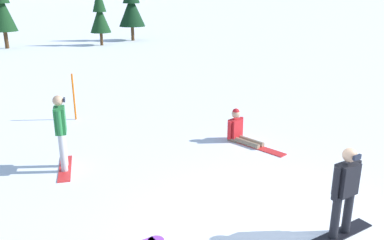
{
  "coord_description": "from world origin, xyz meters",
  "views": [
    {
      "loc": [
        -3.01,
        -5.41,
        4.13
      ],
      "look_at": [
        -0.61,
        3.72,
        1.0
      ],
      "focal_mm": 37.51,
      "sensor_mm": 36.0,
      "label": 1
    }
  ],
  "objects_px": {
    "snowboarder_midground": "(61,131)",
    "pine_tree_broad": "(1,5)",
    "trail_marker_pole": "(74,97)",
    "snowboarder_background": "(240,131)",
    "snowboarder_foreground": "(345,191)",
    "pine_tree_young": "(100,13)",
    "pine_tree_tall": "(131,5)"
  },
  "relations": [
    {
      "from": "trail_marker_pole",
      "to": "pine_tree_tall",
      "type": "distance_m",
      "value": 20.9
    },
    {
      "from": "pine_tree_tall",
      "to": "trail_marker_pole",
      "type": "bearing_deg",
      "value": -101.88
    },
    {
      "from": "snowboarder_midground",
      "to": "pine_tree_tall",
      "type": "distance_m",
      "value": 24.7
    },
    {
      "from": "pine_tree_young",
      "to": "pine_tree_broad",
      "type": "bearing_deg",
      "value": 179.39
    },
    {
      "from": "snowboarder_foreground",
      "to": "pine_tree_broad",
      "type": "bearing_deg",
      "value": 110.03
    },
    {
      "from": "snowboarder_background",
      "to": "pine_tree_young",
      "type": "height_order",
      "value": "pine_tree_young"
    },
    {
      "from": "snowboarder_foreground",
      "to": "pine_tree_young",
      "type": "xyz_separation_m",
      "value": [
        -2.87,
        25.95,
        1.47
      ]
    },
    {
      "from": "pine_tree_young",
      "to": "snowboarder_midground",
      "type": "bearing_deg",
      "value": -94.89
    },
    {
      "from": "snowboarder_foreground",
      "to": "snowboarder_background",
      "type": "distance_m",
      "value": 4.69
    },
    {
      "from": "snowboarder_midground",
      "to": "pine_tree_young",
      "type": "relative_size",
      "value": 0.42
    },
    {
      "from": "snowboarder_background",
      "to": "pine_tree_tall",
      "type": "xyz_separation_m",
      "value": [
        -0.22,
        23.61,
        2.5
      ]
    },
    {
      "from": "pine_tree_young",
      "to": "pine_tree_tall",
      "type": "height_order",
      "value": "pine_tree_tall"
    },
    {
      "from": "snowboarder_background",
      "to": "trail_marker_pole",
      "type": "bearing_deg",
      "value": 144.02
    },
    {
      "from": "pine_tree_broad",
      "to": "trail_marker_pole",
      "type": "bearing_deg",
      "value": -74.72
    },
    {
      "from": "snowboarder_foreground",
      "to": "pine_tree_tall",
      "type": "bearing_deg",
      "value": 90.54
    },
    {
      "from": "snowboarder_midground",
      "to": "snowboarder_background",
      "type": "xyz_separation_m",
      "value": [
        4.7,
        0.61,
        -0.65
      ]
    },
    {
      "from": "pine_tree_young",
      "to": "pine_tree_tall",
      "type": "bearing_deg",
      "value": 41.69
    },
    {
      "from": "snowboarder_foreground",
      "to": "snowboarder_midground",
      "type": "distance_m",
      "value": 6.24
    },
    {
      "from": "snowboarder_foreground",
      "to": "pine_tree_young",
      "type": "distance_m",
      "value": 26.15
    },
    {
      "from": "trail_marker_pole",
      "to": "snowboarder_background",
      "type": "bearing_deg",
      "value": -35.98
    },
    {
      "from": "snowboarder_midground",
      "to": "pine_tree_tall",
      "type": "bearing_deg",
      "value": 79.51
    },
    {
      "from": "snowboarder_midground",
      "to": "pine_tree_broad",
      "type": "bearing_deg",
      "value": 102.17
    },
    {
      "from": "snowboarder_midground",
      "to": "pine_tree_tall",
      "type": "xyz_separation_m",
      "value": [
        4.48,
        24.22,
        1.85
      ]
    },
    {
      "from": "snowboarder_midground",
      "to": "trail_marker_pole",
      "type": "bearing_deg",
      "value": 87.0
    },
    {
      "from": "snowboarder_midground",
      "to": "pine_tree_broad",
      "type": "height_order",
      "value": "pine_tree_broad"
    },
    {
      "from": "pine_tree_tall",
      "to": "pine_tree_broad",
      "type": "distance_m",
      "value": 9.49
    },
    {
      "from": "snowboarder_foreground",
      "to": "snowboarder_midground",
      "type": "bearing_deg",
      "value": 139.54
    },
    {
      "from": "snowboarder_background",
      "to": "pine_tree_broad",
      "type": "distance_m",
      "value": 23.5
    },
    {
      "from": "snowboarder_midground",
      "to": "trail_marker_pole",
      "type": "relative_size",
      "value": 1.19
    },
    {
      "from": "snowboarder_background",
      "to": "pine_tree_young",
      "type": "distance_m",
      "value": 21.57
    },
    {
      "from": "snowboarder_foreground",
      "to": "pine_tree_broad",
      "type": "xyz_separation_m",
      "value": [
        -9.49,
        26.02,
        2.1
      ]
    },
    {
      "from": "pine_tree_tall",
      "to": "pine_tree_young",
      "type": "bearing_deg",
      "value": -138.31
    }
  ]
}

